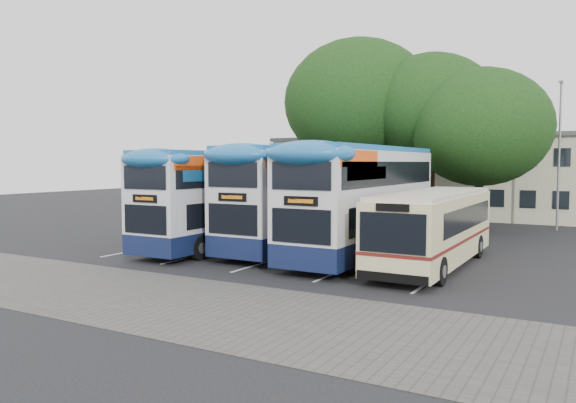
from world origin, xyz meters
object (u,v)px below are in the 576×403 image
Objects in this scene: tree_right at (480,127)px; bus_single at (434,224)px; lamp_post at (559,147)px; tree_left at (358,103)px; bus_dd_mid at (302,193)px; bus_dd_right at (364,196)px; tree_mid at (432,108)px; bus_dd_left at (227,195)px.

bus_single is (0.56, -11.93, -4.51)m from tree_right.
lamp_post is 12.74m from tree_left.
bus_single is (6.85, -1.60, -0.96)m from bus_dd_mid.
tree_right is at bearing -139.20° from lamp_post.
lamp_post is 0.78× the size of bus_dd_right.
lamp_post is at bearing 53.26° from bus_dd_mid.
tree_right is at bearing -19.69° from tree_mid.
bus_dd_left is at bearing -116.90° from tree_mid.
tree_left is 12.99m from bus_dd_mid.
bus_single is (3.36, -0.81, -0.98)m from bus_dd_right.
tree_left reaches higher than bus_dd_right.
tree_mid is 0.95× the size of bus_dd_mid.
bus_dd_mid reaches higher than bus_single.
bus_dd_right reaches higher than bus_single.
bus_dd_mid is at bearing -105.18° from tree_mid.
bus_dd_right is (-6.77, -14.55, -2.40)m from lamp_post.
lamp_post reaches higher than bus_dd_mid.
bus_dd_right reaches higher than bus_dd_left.
bus_dd_left is at bearing -129.59° from tree_right.
bus_dd_mid is 1.15× the size of bus_single.
tree_right is (-3.97, -3.43, 1.13)m from lamp_post.
tree_mid reaches higher than bus_dd_left.
tree_right is (3.19, -1.14, -1.34)m from tree_mid.
bus_dd_left is (-9.73, -11.77, -3.64)m from tree_right.
lamp_post is 17.33m from bus_dd_mid.
lamp_post reaches higher than bus_dd_right.
bus_dd_right is (5.40, -12.40, -5.51)m from tree_left.
bus_dd_right is at bearing 166.44° from bus_single.
tree_right is at bearing 75.88° from bus_dd_right.
bus_dd_left is at bearing -174.67° from bus_dd_right.
tree_left reaches higher than bus_single.
tree_right is 0.83× the size of bus_dd_right.
lamp_post is 0.78× the size of bus_dd_mid.
tree_right reaches higher than bus_single.
tree_right is 15.70m from bus_dd_left.
bus_dd_right is 3.59m from bus_single.
bus_dd_left reaches higher than bus_single.
lamp_post is 16.23m from bus_dd_right.
tree_mid is 12.85m from bus_dd_mid.
bus_dd_left is (-6.55, -12.91, -4.98)m from tree_mid.
bus_dd_left is 0.96× the size of bus_dd_right.
tree_right is 12.00m from bus_dd_right.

